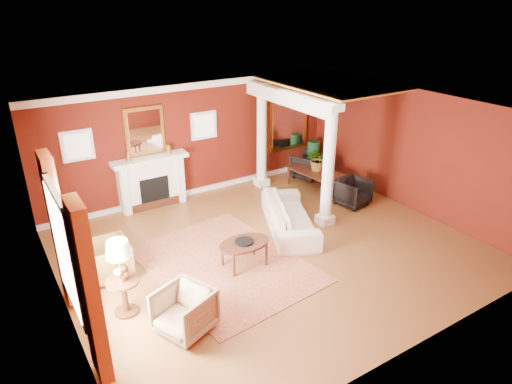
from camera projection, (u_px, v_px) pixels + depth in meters
ground at (271, 249)px, 9.49m from camera, size 8.00×8.00×0.00m
room_shell at (272, 158)px, 8.67m from camera, size 8.04×7.04×2.92m
fireplace at (152, 182)px, 11.16m from camera, size 1.85×0.42×1.29m
overmantel_mirror at (145, 131)px, 10.76m from camera, size 0.95×0.07×1.15m
flank_window_left at (77, 146)px, 10.05m from camera, size 0.70×0.07×0.70m
flank_window_right at (204, 125)px, 11.56m from camera, size 0.70×0.07×0.70m
left_window at (71, 257)px, 6.55m from camera, size 0.21×2.55×2.60m
column_front at (329, 165)px, 9.97m from camera, size 0.36×0.36×2.80m
column_back at (262, 135)px, 12.06m from camera, size 0.36×0.36×2.80m
header_beam at (287, 98)px, 10.73m from camera, size 0.30×3.20×0.32m
amber_ceiling at (330, 83)px, 11.07m from camera, size 2.30×3.40×0.04m
dining_mirror at (288, 121)px, 12.95m from camera, size 1.30×0.07×1.70m
chandelier at (328, 108)px, 11.39m from camera, size 0.60×0.62×0.75m
crown_trim at (193, 86)px, 11.03m from camera, size 8.00×0.08×0.16m
base_trim at (199, 190)px, 12.14m from camera, size 8.00×0.08×0.12m
rug at (225, 264)px, 8.97m from camera, size 3.02×3.81×0.01m
sofa at (290, 211)px, 10.11m from camera, size 1.57×2.40×0.91m
armchair_leopard at (107, 258)px, 8.40m from camera, size 0.77×0.82×0.81m
armchair_stripe at (184, 309)px, 7.07m from camera, size 0.97×1.00×0.81m
coffee_table at (244, 244)px, 8.74m from camera, size 1.03×1.03×0.52m
coffee_book at (242, 239)px, 8.62m from camera, size 0.15×0.04×0.20m
side_table at (120, 267)px, 7.27m from camera, size 0.55×0.55×1.36m
dining_table at (316, 174)px, 12.25m from camera, size 0.68×1.55×0.84m
dining_chair_near at (353, 191)px, 11.32m from camera, size 0.84×0.81×0.74m
dining_chair_far at (307, 164)px, 12.99m from camera, size 0.97×0.94×0.79m
green_urn at (313, 160)px, 13.36m from camera, size 0.41×0.41×0.97m
potted_plant at (319, 150)px, 11.96m from camera, size 0.72×0.77×0.52m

